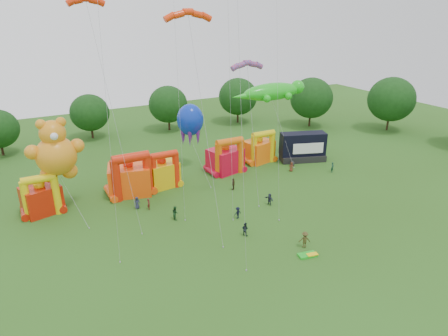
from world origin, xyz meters
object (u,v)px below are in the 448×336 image
bouncy_castle_0 (42,198)px  stage_trailer (303,147)px  gecko_kite (276,107)px  bouncy_castle_2 (163,172)px  octopus_kite (194,136)px  spectator_0 (137,203)px  teddy_bear_kite (60,165)px  spectator_4 (233,184)px

bouncy_castle_0 → stage_trailer: 41.84m
bouncy_castle_0 → stage_trailer: bearing=-1.0°
gecko_kite → bouncy_castle_2: bearing=-176.2°
stage_trailer → octopus_kite: bearing=164.1°
bouncy_castle_2 → spectator_0: size_ratio=3.46×
stage_trailer → octopus_kite: size_ratio=0.70×
gecko_kite → spectator_0: bearing=-166.1°
stage_trailer → teddy_bear_kite: 39.24m
bouncy_castle_2 → stage_trailer: bearing=-2.7°
gecko_kite → octopus_kite: gecko_kite is taller
teddy_bear_kite → stage_trailer: bearing=0.3°
bouncy_castle_0 → spectator_0: 12.09m
spectator_0 → octopus_kite: bearing=38.2°
octopus_kite → spectator_4: (1.67, -10.04, -4.84)m
gecko_kite → spectator_4: size_ratio=7.80×
bouncy_castle_0 → spectator_4: 25.90m
teddy_bear_kite → octopus_kite: teddy_bear_kite is taller
spectator_0 → spectator_4: bearing=-1.6°
bouncy_castle_2 → stage_trailer: (25.18, -1.21, 0.18)m
octopus_kite → spectator_0: bearing=-144.0°
teddy_bear_kite → spectator_0: size_ratio=7.40×
stage_trailer → bouncy_castle_0: bearing=179.0°
bouncy_castle_0 → stage_trailer: bouncy_castle_0 is taller
bouncy_castle_2 → gecko_kite: bearing=3.8°
spectator_4 → octopus_kite: bearing=-124.0°
bouncy_castle_0 → gecko_kite: gecko_kite is taller
teddy_bear_kite → spectator_0: bearing=-24.2°
bouncy_castle_2 → stage_trailer: 25.21m
bouncy_castle_2 → gecko_kite: gecko_kite is taller
stage_trailer → teddy_bear_kite: size_ratio=0.66×
spectator_4 → bouncy_castle_2: bearing=-78.6°
spectator_4 → teddy_bear_kite: bearing=-55.1°
stage_trailer → spectator_4: stage_trailer is taller
octopus_kite → gecko_kite: bearing=-10.4°
stage_trailer → spectator_0: (-30.75, -3.93, -1.57)m
bouncy_castle_0 → teddy_bear_kite: bearing=-18.3°
teddy_bear_kite → octopus_kite: bearing=14.5°
bouncy_castle_2 → octopus_kite: (6.94, 3.97, 3.51)m
bouncy_castle_0 → spectator_0: (11.08, -4.65, -1.34)m
bouncy_castle_0 → octopus_kite: bearing=10.7°
gecko_kite → spectator_0: gecko_kite is taller
bouncy_castle_2 → teddy_bear_kite: bearing=-174.2°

